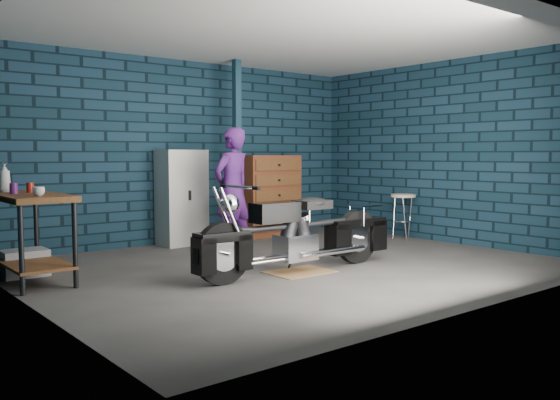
# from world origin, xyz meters

# --- Properties ---
(ground) EXTENTS (6.00, 6.00, 0.00)m
(ground) POSITION_xyz_m (0.00, 0.00, 0.00)
(ground) COLOR #4A4745
(ground) RESTS_ON ground
(room_walls) EXTENTS (6.02, 5.01, 2.71)m
(room_walls) POSITION_xyz_m (0.00, 0.55, 1.90)
(room_walls) COLOR #0F2632
(room_walls) RESTS_ON ground
(support_post) EXTENTS (0.10, 0.10, 2.70)m
(support_post) POSITION_xyz_m (0.55, 1.95, 1.35)
(support_post) COLOR #122D3B
(support_post) RESTS_ON ground
(workbench) EXTENTS (0.60, 1.40, 0.91)m
(workbench) POSITION_xyz_m (-2.68, 1.05, 0.46)
(workbench) COLOR brown
(workbench) RESTS_ON ground
(drip_mat) EXTENTS (0.71, 0.54, 0.01)m
(drip_mat) POSITION_xyz_m (-0.20, -0.35, 0.00)
(drip_mat) COLOR brown
(drip_mat) RESTS_ON ground
(motorcycle) EXTENTS (2.27, 0.62, 1.00)m
(motorcycle) POSITION_xyz_m (-0.20, -0.35, 0.50)
(motorcycle) COLOR black
(motorcycle) RESTS_ON ground
(person) EXTENTS (0.68, 0.52, 1.67)m
(person) POSITION_xyz_m (0.04, 1.34, 0.84)
(person) COLOR #4C1C6A
(person) RESTS_ON ground
(storage_bin) EXTENTS (0.46, 0.33, 0.29)m
(storage_bin) POSITION_xyz_m (-2.66, 1.34, 0.14)
(storage_bin) COLOR gray
(storage_bin) RESTS_ON ground
(locker) EXTENTS (0.64, 0.46, 1.38)m
(locker) POSITION_xyz_m (-0.23, 2.23, 0.69)
(locker) COLOR beige
(locker) RESTS_ON ground
(tool_chest) EXTENTS (0.97, 0.54, 1.30)m
(tool_chest) POSITION_xyz_m (1.36, 2.23, 0.65)
(tool_chest) COLOR brown
(tool_chest) RESTS_ON ground
(shop_stool) EXTENTS (0.44, 0.44, 0.70)m
(shop_stool) POSITION_xyz_m (2.78, 0.65, 0.35)
(shop_stool) COLOR beige
(shop_stool) RESTS_ON ground
(cup_a) EXTENTS (0.15, 0.15, 0.09)m
(cup_a) POSITION_xyz_m (-2.70, 0.64, 0.95)
(cup_a) COLOR beige
(cup_a) RESTS_ON workbench
(mug_purple) EXTENTS (0.09, 0.09, 0.11)m
(mug_purple) POSITION_xyz_m (-2.80, 1.11, 0.96)
(mug_purple) COLOR #581966
(mug_purple) RESTS_ON workbench
(mug_red) EXTENTS (0.09, 0.09, 0.11)m
(mug_red) POSITION_xyz_m (-2.61, 1.23, 0.96)
(mug_red) COLOR maroon
(mug_red) RESTS_ON workbench
(bottle) EXTENTS (0.15, 0.15, 0.32)m
(bottle) POSITION_xyz_m (-2.79, 1.52, 1.07)
(bottle) COLOR gray
(bottle) RESTS_ON workbench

